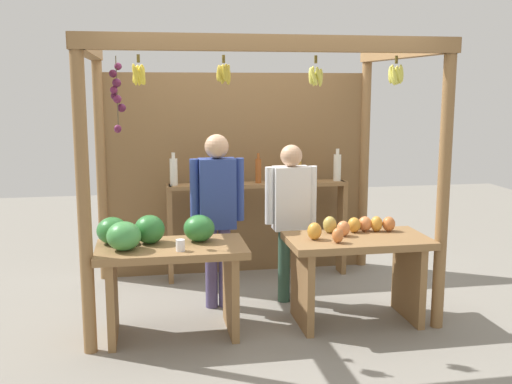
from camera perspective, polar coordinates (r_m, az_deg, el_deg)
name	(u,v)px	position (r m, az deg, el deg)	size (l,w,h in m)	color
ground_plane	(253,299)	(5.86, -0.32, -9.95)	(12.00, 12.00, 0.00)	gray
market_stall	(245,149)	(5.95, -1.06, 3.98)	(2.92, 1.94, 2.35)	olive
fruit_counter_left	(162,257)	(4.95, -8.68, -5.96)	(1.21, 0.64, 0.97)	olive
fruit_counter_right	(356,258)	(5.26, 9.28, -6.06)	(1.18, 0.64, 0.88)	olive
bottle_shelf_unit	(258,203)	(6.34, 0.18, -1.02)	(1.87, 0.22, 1.35)	olive
vendor_man	(217,206)	(5.44, -3.61, -1.26)	(0.48, 0.21, 1.57)	#554B79
vendor_woman	(291,210)	(5.61, 3.25, -1.68)	(0.48, 0.20, 1.46)	#325340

